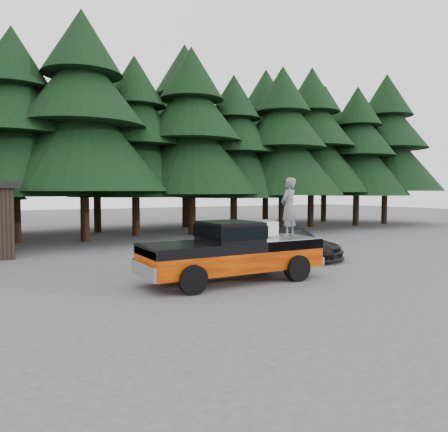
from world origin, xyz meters
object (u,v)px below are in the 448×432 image
air_compressor (264,230)px  man_on_bed (289,207)px  pickup_truck (232,261)px  parked_car (292,243)px

air_compressor → man_on_bed: bearing=-15.9°
pickup_truck → parked_car: bearing=31.5°
air_compressor → parked_car: (3.36, 2.73, -0.93)m
parked_car → pickup_truck: bearing=-165.4°
pickup_truck → air_compressor: size_ratio=8.06×
pickup_truck → air_compressor: air_compressor is taller
pickup_truck → parked_car: 5.51m
pickup_truck → air_compressor: (1.33, 0.15, 0.92)m
pickup_truck → parked_car: pickup_truck is taller
air_compressor → parked_car: 4.43m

